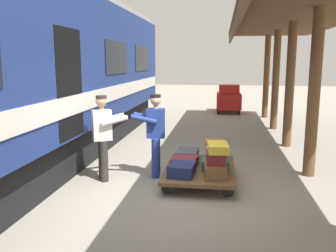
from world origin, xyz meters
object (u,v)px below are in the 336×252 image
object	(u,v)px
suitcase_burgundy_valise	(185,162)
suitcase_tan_vintage	(216,152)
suitcase_yellow_case	(218,148)
suitcase_maroon_trunk	(217,157)
suitcase_orange_carryall	(215,146)
luggage_cart	(200,169)
suitcase_brown_leather	(215,170)
porter_in_overalls	(155,132)
suitcase_slate_roller	(187,155)
suitcase_navy_fabric	(182,170)
suitcase_gray_aluminum	(216,155)
baggage_tug	(229,99)
porter_by_door	(103,135)
suitcase_teal_softside	(215,163)

from	to	relation	value
suitcase_burgundy_valise	suitcase_tan_vintage	xyz separation A→B (m)	(-0.62, 0.01, 0.23)
suitcase_burgundy_valise	suitcase_yellow_case	world-z (taller)	suitcase_yellow_case
suitcase_maroon_trunk	suitcase_orange_carryall	size ratio (longest dim) A/B	0.85
luggage_cart	suitcase_brown_leather	xyz separation A→B (m)	(-0.30, 0.56, 0.18)
suitcase_tan_vintage	porter_in_overalls	xyz separation A→B (m)	(1.25, -0.17, 0.32)
suitcase_brown_leather	suitcase_maroon_trunk	size ratio (longest dim) A/B	1.10
porter_in_overalls	luggage_cart	bearing A→B (deg)	170.50
porter_in_overalls	suitcase_burgundy_valise	bearing A→B (deg)	166.09
suitcase_slate_roller	porter_in_overalls	xyz separation A→B (m)	(0.63, 0.41, 0.55)
suitcase_navy_fabric	suitcase_orange_carryall	bearing A→B (deg)	-118.10
suitcase_gray_aluminum	baggage_tug	bearing A→B (deg)	-92.60
suitcase_burgundy_valise	porter_by_door	world-z (taller)	porter_by_door
suitcase_teal_softside	suitcase_slate_roller	world-z (taller)	suitcase_slate_roller
suitcase_maroon_trunk	suitcase_orange_carryall	world-z (taller)	suitcase_maroon_trunk
luggage_cart	baggage_tug	xyz separation A→B (m)	(-0.73, -9.91, 0.40)
suitcase_tan_vintage	porter_by_door	size ratio (longest dim) A/B	0.25
suitcase_teal_softside	baggage_tug	bearing A→B (deg)	-92.45
suitcase_brown_leather	suitcase_orange_carryall	size ratio (longest dim) A/B	0.93
suitcase_burgundy_valise	suitcase_navy_fabric	world-z (taller)	suitcase_navy_fabric
luggage_cart	suitcase_teal_softside	size ratio (longest dim) A/B	3.43
suitcase_navy_fabric	porter_by_door	world-z (taller)	porter_by_door
suitcase_gray_aluminum	suitcase_orange_carryall	world-z (taller)	suitcase_orange_carryall
suitcase_orange_carryall	porter_in_overalls	distance (m)	1.32
luggage_cart	baggage_tug	distance (m)	9.95
suitcase_slate_roller	suitcase_yellow_case	size ratio (longest dim) A/B	1.09
suitcase_brown_leather	suitcase_maroon_trunk	distance (m)	0.24
suitcase_navy_fabric	suitcase_gray_aluminum	size ratio (longest dim) A/B	0.98
suitcase_orange_carryall	baggage_tug	bearing A→B (deg)	-92.72
suitcase_slate_roller	luggage_cart	bearing A→B (deg)	118.44
suitcase_gray_aluminum	suitcase_maroon_trunk	size ratio (longest dim) A/B	1.14
suitcase_burgundy_valise	suitcase_maroon_trunk	world-z (taller)	suitcase_maroon_trunk
suitcase_gray_aluminum	suitcase_tan_vintage	size ratio (longest dim) A/B	1.26
suitcase_orange_carryall	baggage_tug	xyz separation A→B (m)	(-0.44, -9.37, 0.03)
suitcase_burgundy_valise	suitcase_navy_fabric	size ratio (longest dim) A/B	1.05
suitcase_teal_softside	porter_in_overalls	distance (m)	1.37
baggage_tug	suitcase_slate_roller	bearing A→B (deg)	83.69
suitcase_teal_softside	suitcase_tan_vintage	bearing A→B (deg)	123.04
suitcase_brown_leather	suitcase_navy_fabric	bearing A→B (deg)	0.00
porter_in_overalls	baggage_tug	world-z (taller)	porter_in_overalls
suitcase_burgundy_valise	porter_by_door	xyz separation A→B (m)	(1.60, 0.22, 0.56)
suitcase_brown_leather	baggage_tug	size ratio (longest dim) A/B	0.30
luggage_cart	suitcase_slate_roller	distance (m)	0.66
suitcase_orange_carryall	porter_by_door	distance (m)	2.34
porter_in_overalls	suitcase_brown_leather	bearing A→B (deg)	149.94
luggage_cart	suitcase_brown_leather	bearing A→B (deg)	118.44
suitcase_maroon_trunk	porter_by_door	distance (m)	2.28
suitcase_tan_vintage	suitcase_yellow_case	bearing A→B (deg)	93.51
suitcase_tan_vintage	baggage_tug	world-z (taller)	baggage_tug
suitcase_navy_fabric	suitcase_yellow_case	xyz separation A→B (m)	(-0.65, 0.01, 0.45)
suitcase_gray_aluminum	suitcase_orange_carryall	size ratio (longest dim) A/B	0.97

